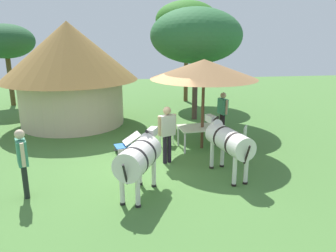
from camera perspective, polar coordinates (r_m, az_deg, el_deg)
The scene contains 15 objects.
ground_plane at distance 10.27m, azimuth -3.44°, elevation -6.05°, with size 36.00×36.00×0.00m, color #4B7937.
thatched_hut at distance 14.54m, azimuth -16.26°, elevation 9.46°, with size 5.52×5.52×4.19m.
shade_umbrella at distance 10.90m, azimuth 6.08°, elevation 9.52°, with size 3.43×3.43×2.95m.
patio_dining_table at distance 11.29m, azimuth 5.79°, elevation -0.50°, with size 1.63×1.08×0.74m.
patio_chair_near_hut at distance 11.59m, azimuth -0.63°, elevation -0.72°, with size 0.56×0.57×0.90m.
patio_chair_near_lawn at distance 11.05m, azimuth 12.29°, elevation -1.92°, with size 0.58×0.59×0.90m.
guest_beside_umbrella at distance 9.86m, azimuth -0.16°, elevation -0.60°, with size 0.57×0.38×1.72m.
guest_behind_table at distance 12.76m, azimuth 9.21°, elevation 2.75°, with size 0.32×0.56×1.63m.
standing_watcher at distance 8.52m, azimuth -23.36°, elevation -4.86°, with size 0.35×0.57×1.67m.
striped_lounge_chair at distance 11.05m, azimuth -6.95°, elevation -3.14°, with size 0.91×0.70×0.61m.
zebra_nearest_camera at distance 8.00m, azimuth -4.90°, elevation -5.29°, with size 1.22×1.95×1.48m.
zebra_by_umbrella at distance 9.17m, azimuth 10.09°, elevation -2.46°, with size 0.95×2.25×1.52m.
acacia_tree_right_background at distance 14.70m, azimuth 4.76°, elevation 14.93°, with size 3.87×3.87×4.77m.
acacia_tree_behind_hut at distance 18.65m, azimuth 3.18°, elevation 17.40°, with size 3.29×3.29×5.35m.
acacia_tree_left_background at distance 19.35m, azimuth -25.71°, elevation 12.71°, with size 2.86×2.86×4.15m.
Camera 1 is at (-0.71, -9.51, 3.83)m, focal length 36.14 mm.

